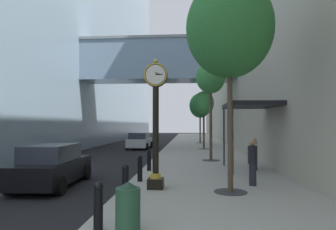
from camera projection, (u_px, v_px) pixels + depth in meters
ground_plane at (165, 148)px, 30.05m from camera, size 110.00×110.00×0.00m
sidewalk_right at (197, 145)px, 32.82m from camera, size 6.62×80.00×0.14m
building_block_right at (269, 26)px, 32.69m from camera, size 9.00×80.00×26.20m
street_clock at (156, 117)px, 10.60m from camera, size 0.84×0.55×4.57m
bollard_nearest at (98, 205)px, 6.39m from camera, size 0.21×0.21×1.03m
bollard_second at (125, 181)px, 9.12m from camera, size 0.21×0.21×1.03m
bollard_third at (140, 168)px, 11.85m from camera, size 0.21×0.21×1.03m
bollard_fourth at (149, 160)px, 14.58m from camera, size 0.21×0.21×1.03m
bollard_fifth at (155, 154)px, 17.31m from camera, size 0.21×0.21×1.03m
street_tree_near at (229, 29)px, 10.11m from camera, size 2.93×2.93×7.18m
street_tree_mid_near at (211, 78)px, 18.81m from camera, size 1.83×1.83×6.29m
street_tree_mid_far at (204, 104)px, 27.49m from camera, size 1.87×1.87×5.29m
street_tree_far at (200, 106)px, 36.22m from camera, size 2.57×2.57×6.00m
trash_bin at (128, 206)px, 6.26m from camera, size 0.53×0.53×1.05m
pedestrian_walking at (254, 153)px, 14.76m from camera, size 0.50×0.51×1.58m
pedestrian_by_clock at (253, 161)px, 11.02m from camera, size 0.39×0.39×1.71m
storefront_awning at (250, 106)px, 14.84m from camera, size 2.40×3.60×3.30m
car_black_near at (52, 166)px, 11.51m from camera, size 2.08×4.33×1.62m
car_silver_mid at (140, 141)px, 29.30m from camera, size 2.16×4.29×1.59m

